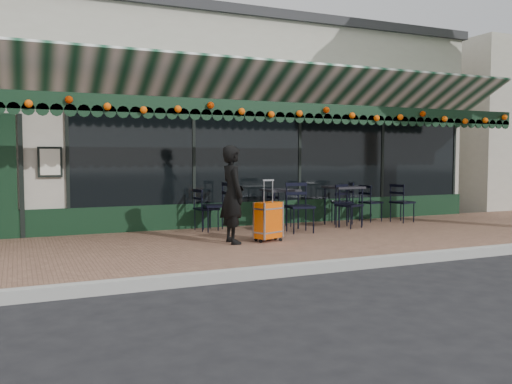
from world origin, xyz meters
name	(u,v)px	position (x,y,z in m)	size (l,w,h in m)	color
ground	(345,269)	(0.00, 0.00, 0.00)	(80.00, 80.00, 0.00)	black
sidewalk	(282,243)	(0.00, 2.00, 0.07)	(18.00, 4.00, 0.15)	brown
curb	(348,264)	(0.00, -0.08, 0.07)	(18.00, 0.16, 0.15)	#9E9E99
restaurant_building	(186,132)	(0.00, 7.84, 2.27)	(12.00, 9.60, 4.50)	#A9A293
woman	(233,195)	(-0.98, 1.90, 0.96)	(0.59, 0.39, 1.63)	black
suitcase	(268,221)	(-0.35, 1.85, 0.50)	(0.52, 0.41, 1.05)	#DD4E06
cafe_table_a	(343,190)	(2.02, 3.17, 0.89)	(0.67, 0.67, 0.83)	black
cafe_table_b	(280,193)	(0.62, 3.32, 0.86)	(0.64, 0.64, 0.79)	black
chair_a_left	(342,203)	(2.16, 3.43, 0.60)	(0.45, 0.45, 0.91)	black
chair_a_right	(371,203)	(2.98, 3.54, 0.57)	(0.42, 0.42, 0.83)	black
chair_a_front	(349,206)	(1.92, 2.80, 0.60)	(0.45, 0.45, 0.90)	black
chair_a_extra	(402,203)	(3.52, 3.11, 0.58)	(0.43, 0.43, 0.86)	black
chair_b_left	(215,206)	(-0.73, 3.47, 0.63)	(0.48, 0.48, 0.96)	black
chair_b_right	(279,207)	(0.68, 3.50, 0.56)	(0.41, 0.41, 0.81)	black
chair_b_front	(300,207)	(0.67, 2.58, 0.63)	(0.48, 0.48, 0.97)	black
chair_solo	(206,209)	(-0.87, 3.59, 0.57)	(0.42, 0.42, 0.83)	black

